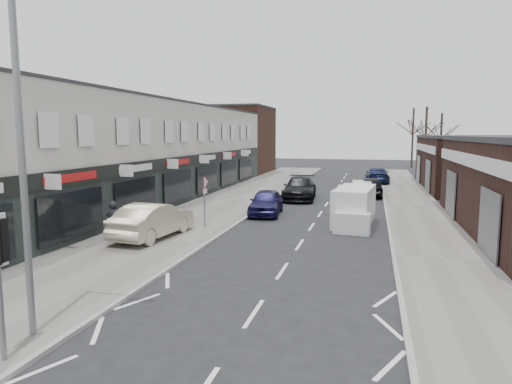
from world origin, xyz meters
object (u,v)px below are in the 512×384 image
Objects in this scene: parked_car_left_a at (266,202)px; parked_car_right_a at (361,188)px; parked_car_right_b at (371,186)px; parked_car_right_c at (377,176)px; warning_sign at (205,187)px; pedestrian at (113,221)px; white_van at (354,207)px; street_lamp at (27,144)px; parked_car_left_b at (300,188)px; sedan_on_pavement at (153,220)px.

parked_car_left_a is 10.88m from parked_car_right_a.
parked_car_right_c is (0.55, 9.70, 0.01)m from parked_car_right_b.
pedestrian is (-2.81, -3.95, -1.17)m from warning_sign.
warning_sign reaches higher than parked_car_right_b.
white_van is at bearing -146.58° from pedestrian.
pedestrian is at bearing -123.36° from parked_car_left_a.
street_lamp is 38.56m from parked_car_right_c.
street_lamp reaches higher than parked_car_left_b.
street_lamp is 18.29m from parked_car_left_a.
parked_car_left_a is 11.70m from parked_car_right_b.
parked_car_right_c is at bearing 70.70° from warning_sign.
parked_car_right_b reaches higher than parked_car_left_a.
white_van is at bearing -68.72° from parked_car_left_b.
parked_car_left_a is at bearing 57.90° from parked_car_right_b.
sedan_on_pavement is 8.56m from parked_car_left_a.
parked_car_left_b is 1.42× the size of parked_car_right_a.
parked_car_left_a is at bearing 85.60° from street_lamp.
parked_car_right_c is at bearing -104.80° from sedan_on_pavement.
warning_sign is 0.51× the size of white_van.
street_lamp is at bearing -100.07° from parked_car_left_b.
parked_car_left_b is at bearing 76.15° from warning_sign.
parked_car_left_b is 5.96m from parked_car_right_b.
pedestrian is at bearing 111.23° from street_lamp.
parked_car_left_a is 1.11× the size of parked_car_right_a.
parked_car_right_a is (4.40, 2.50, -0.17)m from parked_car_left_b.
parked_car_left_a is at bearing 55.53° from parked_car_right_a.
warning_sign is at bearing -116.92° from parked_car_left_a.
parked_car_left_a is (-5.27, 1.88, -0.19)m from white_van.
warning_sign is 4.98m from pedestrian.
parked_car_left_b is at bearing 63.60° from parked_car_right_c.
warning_sign reaches higher than sedan_on_pavement.
parked_car_right_a is at bearing 24.84° from parked_car_left_b.
parked_car_right_a is at bearing 63.09° from warning_sign.
pedestrian is 0.41× the size of parked_car_left_a.
sedan_on_pavement is 1.10× the size of parked_car_left_a.
warning_sign is 5.60m from parked_car_left_a.
white_van reaches higher than pedestrian.
street_lamp reaches higher than warning_sign.
warning_sign is 0.47× the size of parked_car_left_b.
warning_sign is at bearing -113.06° from sedan_on_pavement.
warning_sign is at bearing -108.57° from parked_car_left_b.
parked_car_left_a is (2.00, 5.03, -1.45)m from warning_sign.
parked_car_left_a is 0.78× the size of parked_car_left_b.
street_lamp is 1.52× the size of white_van.
parked_car_right_a is (5.35, 9.47, -0.09)m from parked_car_left_a.
street_lamp reaches higher than pedestrian.
parked_car_left_a is (1.37, 17.83, -3.87)m from street_lamp.
white_van is 1.32× the size of parked_car_right_a.
parked_car_left_b is (0.95, 6.98, 0.07)m from parked_car_left_a.
sedan_on_pavement is 20.22m from parked_car_right_b.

